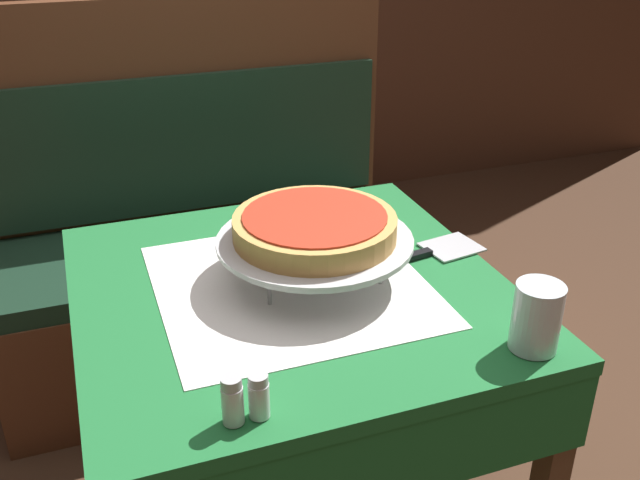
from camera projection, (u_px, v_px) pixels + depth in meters
The scene contains 10 objects.
dining_table_front at pixel (292, 331), 1.46m from camera, with size 0.83×0.83×0.76m.
dining_table_rear at pixel (226, 102), 2.95m from camera, with size 0.68×0.68×0.76m.
booth_bench at pixel (208, 271), 2.32m from camera, with size 1.31×0.53×1.17m.
pizza_pan_stand at pixel (315, 242), 1.40m from camera, with size 0.39×0.39×0.09m.
deep_dish_pizza at pixel (315, 226), 1.38m from camera, with size 0.32×0.32×0.05m.
pizza_server at pixel (423, 254), 1.51m from camera, with size 0.31×0.12×0.01m.
water_glass_near at pixel (537, 317), 1.19m from camera, with size 0.08×0.08×0.12m.
salt_shaker at pixel (232, 400), 1.03m from camera, with size 0.03×0.03×0.08m.
pepper_shaker at pixel (259, 396), 1.05m from camera, with size 0.03×0.03×0.07m.
condiment_caddy at pixel (211, 63), 2.93m from camera, with size 0.14×0.14×0.16m.
Camera 1 is at (-0.36, -1.16, 1.47)m, focal length 40.00 mm.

